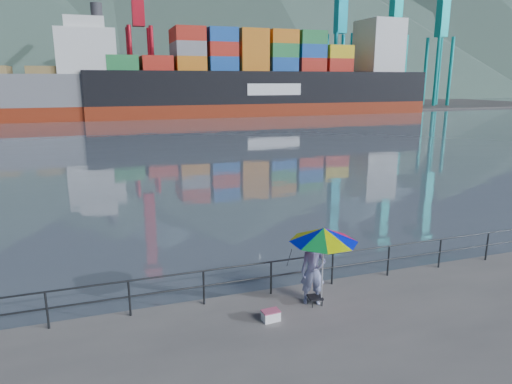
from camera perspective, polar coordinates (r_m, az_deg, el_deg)
harbor_water at (r=139.98m, az=-17.71°, el=10.69°), size 500.00×280.00×0.00m
far_dock at (r=103.85m, az=-11.54°, el=10.19°), size 200.00×40.00×0.40m
guardrail at (r=13.23m, az=-2.23°, el=-11.17°), size 22.00×0.06×1.03m
mountains at (r=223.55m, az=-8.31°, el=21.26°), size 600.00×332.80×80.00m
port_cranes at (r=100.40m, az=1.41°, el=19.48°), size 116.00×28.00×38.40m
container_stacks at (r=108.68m, az=0.03°, el=11.92°), size 58.00×5.40×7.80m
fisherman at (r=12.94m, az=7.12°, el=-9.83°), size 0.80×0.67×1.88m
beach_umbrella at (r=12.38m, az=8.46°, el=-5.31°), size 2.48×2.48×2.28m
folding_stool at (r=13.18m, az=7.39°, el=-13.27°), size 0.42×0.42×0.25m
cooler_bag at (r=12.32m, az=1.86°, el=-15.24°), size 0.46×0.33×0.25m
fishing_rod at (r=14.24m, az=4.10°, el=-11.62°), size 0.60×1.70×1.26m
bulk_carrier at (r=82.59m, az=-29.28°, el=10.78°), size 46.98×8.13×14.50m
container_ship at (r=87.79m, az=2.10°, el=13.62°), size 63.55×10.59×18.10m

